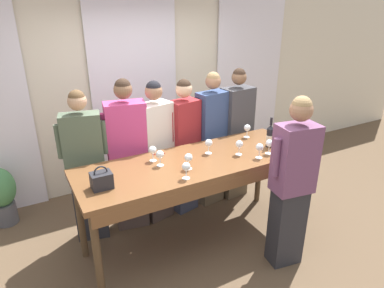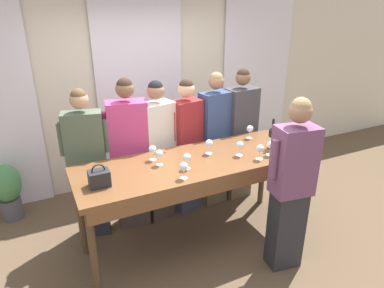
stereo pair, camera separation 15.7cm
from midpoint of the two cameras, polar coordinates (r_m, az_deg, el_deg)
name	(u,v)px [view 1 (the left image)]	position (r m, az deg, el deg)	size (l,w,h in m)	color
ground_plane	(196,240)	(4.07, -0.55, -15.78)	(18.00, 18.00, 0.00)	brown
wall_back	(134,88)	(4.98, -10.55, 9.09)	(12.00, 0.06, 2.80)	beige
curtain_panel_center	(136,93)	(4.94, -10.25, 8.32)	(1.25, 0.03, 2.69)	white
curtain_panel_right	(249,79)	(5.85, 8.66, 10.62)	(1.25, 0.03, 2.69)	white
tasting_bar	(197,170)	(3.56, -0.42, -4.32)	(2.48, 0.85, 1.02)	brown
wine_bottle	(270,136)	(3.90, 11.74, 1.28)	(0.08, 0.08, 0.34)	black
handbag	(102,180)	(3.11, -16.25, -5.80)	(0.18, 0.14, 0.21)	#232328
wine_glass_front_left	(186,167)	(3.13, -2.42, -3.89)	(0.08, 0.08, 0.16)	white
wine_glass_front_mid	(269,144)	(3.71, 11.60, 0.03)	(0.08, 0.08, 0.16)	white
wine_glass_front_right	(188,158)	(3.31, -1.96, -2.36)	(0.08, 0.08, 0.16)	white
wine_glass_center_left	(247,128)	(4.14, 8.12, 2.62)	(0.08, 0.08, 0.16)	white
wine_glass_center_mid	(239,145)	(3.64, 6.66, -0.11)	(0.08, 0.08, 0.16)	white
wine_glass_center_right	(160,155)	(3.40, -6.69, -1.84)	(0.08, 0.08, 0.16)	white
wine_glass_back_left	(209,143)	(3.65, 1.56, 0.10)	(0.08, 0.08, 0.16)	white
wine_glass_back_mid	(260,148)	(3.59, 9.98, -0.62)	(0.08, 0.08, 0.16)	white
wine_glass_back_right	(153,150)	(3.51, -7.85, -1.09)	(0.08, 0.08, 0.16)	white
pen	(159,154)	(3.69, -6.68, -1.66)	(0.13, 0.03, 0.01)	maroon
guest_olive_jacket	(86,167)	(3.87, -18.42, -3.60)	(0.52, 0.29, 1.73)	#28282D
guest_pink_top	(128,156)	(3.95, -11.73, -1.98)	(0.55, 0.31, 1.80)	#473833
guest_cream_sweater	(156,152)	(4.06, -7.09, -1.30)	(0.50, 0.32, 1.74)	#473833
guest_striped_shirt	(184,146)	(4.20, -2.35, -0.32)	(0.47, 0.29, 1.72)	#383D51
guest_navy_coat	(212,139)	(4.37, 2.28, 0.84)	(0.51, 0.27, 1.77)	brown
guest_beige_cap	(236,134)	(4.57, 6.38, 1.60)	(0.52, 0.28, 1.78)	brown
host_pouring	(292,183)	(3.42, 15.06, -6.35)	(0.49, 0.31, 1.78)	#28282D
potted_plant	(1,194)	(4.75, -30.02, -7.18)	(0.34, 0.34, 0.74)	#4C4C51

